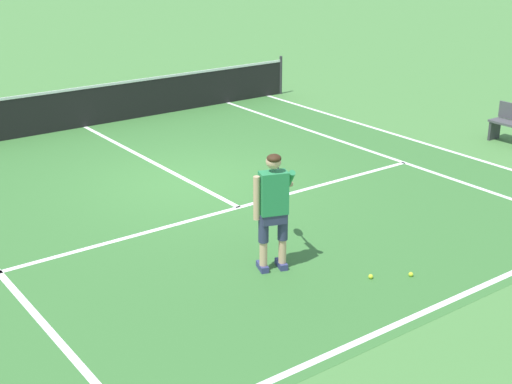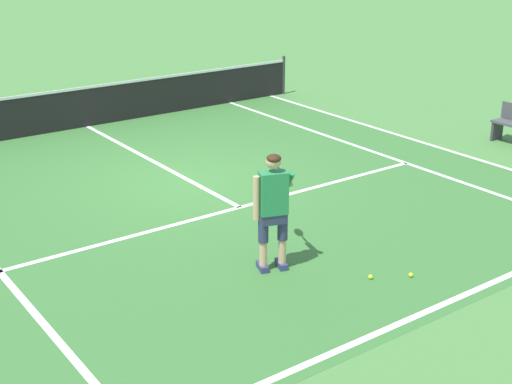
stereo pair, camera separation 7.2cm
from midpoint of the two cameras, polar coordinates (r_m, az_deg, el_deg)
ground_plane at (r=13.68m, az=-5.12°, el=0.89°), size 80.00×80.00×0.00m
court_inner_surface at (r=13.19m, az=-3.76°, el=0.17°), size 10.98×11.08×0.00m
line_baseline at (r=9.51m, az=13.95°, el=-9.00°), size 10.98×0.10×0.01m
line_service at (r=12.36m, az=-1.13°, el=-1.22°), size 8.23×0.10×0.01m
line_centre_service at (r=14.95m, az=-8.16°, el=2.51°), size 0.10×6.40×0.01m
line_singles_right at (r=15.64m, az=9.09°, el=3.28°), size 0.10×10.68×0.01m
line_doubles_right at (r=16.61m, az=12.48°, el=4.07°), size 0.10×10.68×0.01m
tennis_net at (r=17.61m, az=-13.21°, el=6.63°), size 11.96×0.08×1.07m
tennis_player at (r=9.85m, az=1.57°, el=-0.94°), size 0.92×1.01×1.71m
tennis_ball_near_feet at (r=10.08m, az=9.26°, el=-6.65°), size 0.07×0.07×0.07m
tennis_ball_by_baseline at (r=10.24m, az=12.36°, el=-6.43°), size 0.07×0.07×0.07m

